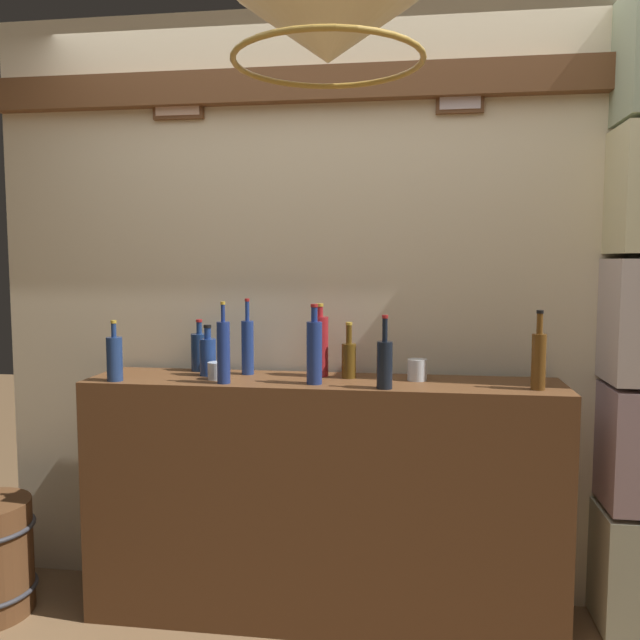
% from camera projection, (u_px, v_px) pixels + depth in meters
% --- Properties ---
extents(panelled_rear_partition, '(3.03, 0.15, 2.56)m').
position_uv_depth(panelled_rear_partition, '(330.00, 293.00, 2.88)').
color(panelled_rear_partition, beige).
rests_on(panelled_rear_partition, ground).
extents(bar_shelf_unit, '(1.93, 0.39, 1.01)m').
position_uv_depth(bar_shelf_unit, '(322.00, 500.00, 2.69)').
color(bar_shelf_unit, brown).
rests_on(bar_shelf_unit, ground).
extents(liquor_bottle_gin, '(0.06, 0.06, 0.23)m').
position_uv_depth(liquor_bottle_gin, '(349.00, 358.00, 2.69)').
color(liquor_bottle_gin, '#593D12').
rests_on(liquor_bottle_gin, bar_shelf_unit).
extents(liquor_bottle_whiskey, '(0.05, 0.05, 0.32)m').
position_uv_depth(liquor_bottle_whiskey, '(248.00, 346.00, 2.77)').
color(liquor_bottle_whiskey, navy).
rests_on(liquor_bottle_whiskey, bar_shelf_unit).
extents(liquor_bottle_rye, '(0.06, 0.06, 0.28)m').
position_uv_depth(liquor_bottle_rye, '(385.00, 363.00, 2.46)').
color(liquor_bottle_rye, black).
rests_on(liquor_bottle_rye, bar_shelf_unit).
extents(liquor_bottle_vermouth, '(0.07, 0.07, 0.22)m').
position_uv_depth(liquor_bottle_vermouth, '(208.00, 356.00, 2.74)').
color(liquor_bottle_vermouth, navy).
rests_on(liquor_bottle_vermouth, bar_shelf_unit).
extents(liquor_bottle_rum, '(0.06, 0.06, 0.32)m').
position_uv_depth(liquor_bottle_rum, '(314.00, 351.00, 2.55)').
color(liquor_bottle_rum, navy).
rests_on(liquor_bottle_rum, bar_shelf_unit).
extents(liquor_bottle_sherry, '(0.07, 0.07, 0.31)m').
position_uv_depth(liquor_bottle_sherry, '(320.00, 345.00, 2.72)').
color(liquor_bottle_sherry, maroon).
rests_on(liquor_bottle_sherry, bar_shelf_unit).
extents(liquor_bottle_scotch, '(0.07, 0.07, 0.23)m').
position_uv_depth(liquor_bottle_scotch, '(200.00, 351.00, 2.86)').
color(liquor_bottle_scotch, navy).
rests_on(liquor_bottle_scotch, bar_shelf_unit).
extents(liquor_bottle_bourbon, '(0.06, 0.06, 0.25)m').
position_uv_depth(liquor_bottle_bourbon, '(115.00, 358.00, 2.62)').
color(liquor_bottle_bourbon, navy).
rests_on(liquor_bottle_bourbon, bar_shelf_unit).
extents(liquor_bottle_tequila, '(0.05, 0.05, 0.30)m').
position_uv_depth(liquor_bottle_tequila, '(539.00, 359.00, 2.44)').
color(liquor_bottle_tequila, brown).
rests_on(liquor_bottle_tequila, bar_shelf_unit).
extents(liquor_bottle_amaro, '(0.05, 0.05, 0.32)m').
position_uv_depth(liquor_bottle_amaro, '(223.00, 351.00, 2.57)').
color(liquor_bottle_amaro, navy).
rests_on(liquor_bottle_amaro, bar_shelf_unit).
extents(glass_tumbler_rocks, '(0.08, 0.08, 0.07)m').
position_uv_depth(glass_tumbler_rocks, '(217.00, 371.00, 2.66)').
color(glass_tumbler_rocks, silver).
rests_on(glass_tumbler_rocks, bar_shelf_unit).
extents(glass_tumbler_highball, '(0.08, 0.08, 0.09)m').
position_uv_depth(glass_tumbler_highball, '(417.00, 370.00, 2.64)').
color(glass_tumbler_highball, silver).
rests_on(glass_tumbler_highball, bar_shelf_unit).
extents(pendant_lamp, '(0.51, 0.51, 0.51)m').
position_uv_depth(pendant_lamp, '(328.00, 30.00, 1.68)').
color(pendant_lamp, beige).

